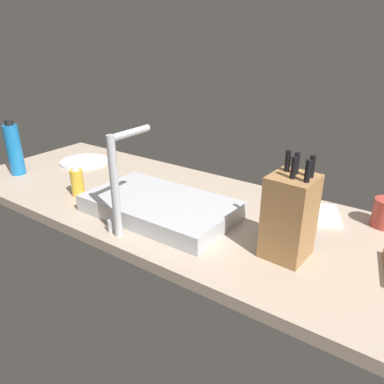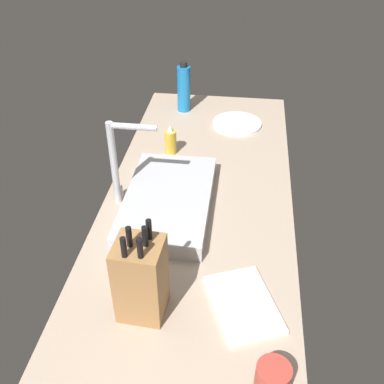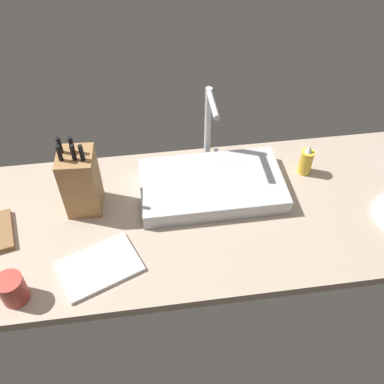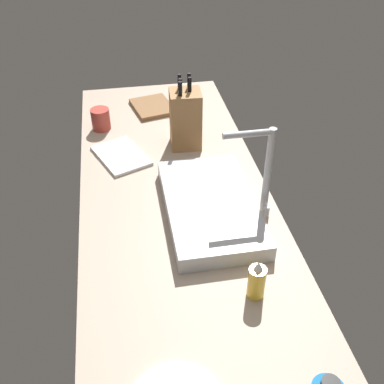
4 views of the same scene
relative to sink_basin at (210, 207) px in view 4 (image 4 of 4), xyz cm
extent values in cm
cube|color=tan|center=(-4.98, -9.66, -4.59)|extent=(193.35, 65.29, 3.50)
cube|color=#B7BABF|center=(0.00, 0.00, 0.00)|extent=(49.48, 28.36, 5.68)
cylinder|color=#B7BABF|center=(1.24, 17.86, 12.53)|extent=(2.40, 2.40, 30.74)
cylinder|color=#B7BABF|center=(1.24, 10.34, 26.90)|extent=(2.00, 15.05, 2.00)
cylinder|color=#B7BABF|center=(4.74, 17.86, -0.84)|extent=(1.60, 1.60, 4.00)
cube|color=#9E7042|center=(-43.49, -0.81, 8.65)|extent=(11.93, 12.43, 22.98)
cylinder|color=black|center=(-47.09, -2.40, 22.91)|extent=(1.48, 1.48, 5.56)
cylinder|color=black|center=(-47.30, 1.31, 22.91)|extent=(1.48, 1.48, 5.56)
cylinder|color=black|center=(-43.07, -2.68, 22.91)|extent=(1.48, 1.48, 5.56)
cylinder|color=black|center=(-43.69, 0.93, 22.91)|extent=(1.48, 1.48, 5.56)
cylinder|color=black|center=(-40.56, -3.11, 22.91)|extent=(1.48, 1.48, 5.56)
cube|color=brown|center=(-76.95, -10.55, -1.94)|extent=(23.38, 20.59, 1.80)
cylinder|color=gold|center=(35.33, 5.01, 2.05)|extent=(4.71, 4.71, 9.79)
cone|color=silver|center=(35.33, 5.01, 8.35)|extent=(2.59, 2.59, 2.80)
cube|color=white|center=(-38.98, -26.95, -2.24)|extent=(27.63, 23.51, 1.20)
cylinder|color=#B23D33|center=(-62.53, -33.83, 1.66)|extent=(7.79, 7.79, 9.00)
camera|label=1|loc=(-71.49, 83.67, 52.97)|focal=34.33mm
camera|label=2|loc=(-118.38, -23.30, 93.13)|focal=42.02mm
camera|label=3|loc=(-21.28, -103.93, 109.55)|focal=40.83mm
camera|label=4|loc=(111.49, -25.84, 94.46)|focal=42.64mm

